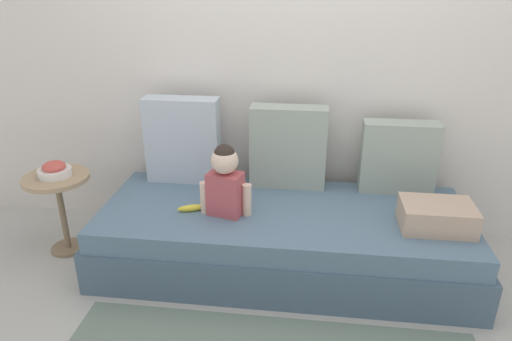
% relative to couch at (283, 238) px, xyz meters
% --- Properties ---
extents(ground_plane, '(12.00, 12.00, 0.00)m').
position_rel_couch_xyz_m(ground_plane, '(0.00, 0.00, -0.20)').
color(ground_plane, '#B2ADA3').
extents(back_wall, '(5.51, 0.10, 2.28)m').
position_rel_couch_xyz_m(back_wall, '(0.00, 0.59, 0.94)').
color(back_wall, silver).
rests_on(back_wall, ground).
extents(couch, '(2.31, 0.92, 0.41)m').
position_rel_couch_xyz_m(couch, '(0.00, 0.00, 0.00)').
color(couch, '#495F70').
rests_on(couch, ground).
extents(throw_pillow_left, '(0.50, 0.16, 0.59)m').
position_rel_couch_xyz_m(throw_pillow_left, '(-0.72, 0.36, 0.50)').
color(throw_pillow_left, '#B2BCC6').
rests_on(throw_pillow_left, couch).
extents(throw_pillow_center, '(0.50, 0.16, 0.55)m').
position_rel_couch_xyz_m(throw_pillow_center, '(0.00, 0.36, 0.48)').
color(throw_pillow_center, '#99A393').
rests_on(throw_pillow_center, couch).
extents(throw_pillow_right, '(0.48, 0.16, 0.47)m').
position_rel_couch_xyz_m(throw_pillow_right, '(0.72, 0.36, 0.44)').
color(throw_pillow_right, '#99A393').
rests_on(throw_pillow_right, couch).
extents(toddler, '(0.31, 0.18, 0.44)m').
position_rel_couch_xyz_m(toddler, '(-0.34, -0.10, 0.43)').
color(toddler, '#B24C51').
rests_on(toddler, couch).
extents(banana, '(0.17, 0.10, 0.04)m').
position_rel_couch_xyz_m(banana, '(-0.56, -0.09, 0.23)').
color(banana, yellow).
rests_on(banana, couch).
extents(folded_blanket, '(0.40, 0.28, 0.15)m').
position_rel_couch_xyz_m(folded_blanket, '(0.88, -0.12, 0.28)').
color(folded_blanket, tan).
rests_on(folded_blanket, couch).
extents(side_table, '(0.42, 0.42, 0.55)m').
position_rel_couch_xyz_m(side_table, '(-1.47, -0.00, 0.22)').
color(side_table, tan).
rests_on(side_table, ground).
extents(fruit_bowl, '(0.21, 0.21, 0.10)m').
position_rel_couch_xyz_m(fruit_bowl, '(-1.47, -0.00, 0.39)').
color(fruit_bowl, silver).
rests_on(fruit_bowl, side_table).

